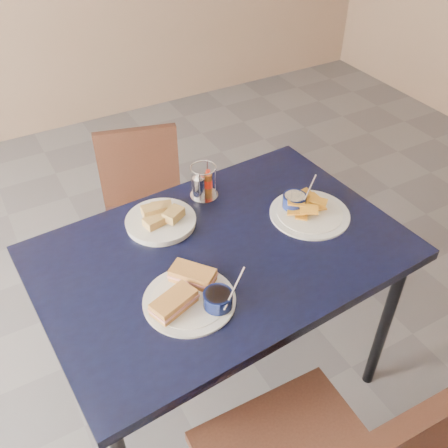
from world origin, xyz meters
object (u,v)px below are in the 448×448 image
sandwich_plate (192,295)px  bread_basket (161,220)px  plantain_plate (305,209)px  condiment_caddy (203,184)px  chair_far (140,202)px  dining_table (222,262)px

sandwich_plate → bread_basket: bearing=80.5°
plantain_plate → condiment_caddy: 0.40m
chair_far → sandwich_plate: (-0.16, -0.91, 0.31)m
plantain_plate → condiment_caddy: bearing=135.4°
sandwich_plate → plantain_plate: bearing=18.0°
condiment_caddy → sandwich_plate: bearing=-120.9°
sandwich_plate → plantain_plate: (0.56, 0.18, -0.01)m
chair_far → condiment_caddy: 0.58m
plantain_plate → bread_basket: bearing=157.9°
plantain_plate → bread_basket: (-0.50, 0.20, 0.00)m
plantain_plate → bread_basket: 0.54m
sandwich_plate → bread_basket: (0.06, 0.38, -0.00)m
bread_basket → condiment_caddy: (0.21, 0.08, 0.03)m
dining_table → plantain_plate: bearing=3.7°
plantain_plate → dining_table: bearing=-176.3°
chair_far → plantain_plate: 0.89m
dining_table → bread_basket: 0.27m
dining_table → condiment_caddy: bearing=74.7°
dining_table → sandwich_plate: size_ratio=4.20×
plantain_plate → condiment_caddy: size_ratio=2.19×
dining_table → condiment_caddy: 0.34m
chair_far → bread_basket: bread_basket is taller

